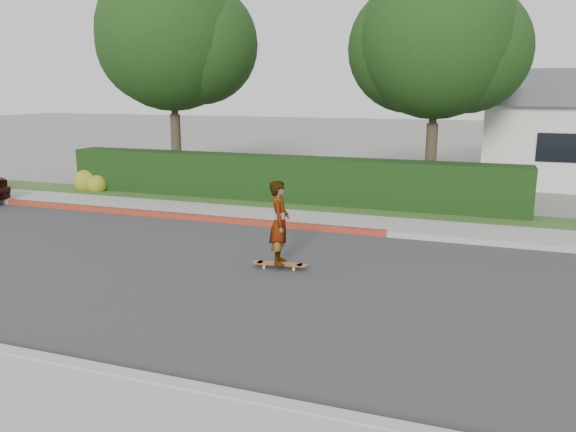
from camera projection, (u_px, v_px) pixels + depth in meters
name	position (u px, v px, depth m)	size (l,w,h in m)	color
ground	(296.00, 285.00, 10.50)	(120.00, 120.00, 0.00)	slate
road	(296.00, 285.00, 10.50)	(60.00, 8.00, 0.01)	#2D2D30
curb_near	(187.00, 389.00, 6.72)	(60.00, 0.20, 0.15)	#9E9E99
curb_far	(348.00, 230.00, 14.25)	(60.00, 0.20, 0.15)	#9E9E99
curb_red_section	(176.00, 216.00, 15.88)	(12.00, 0.21, 0.15)	maroon
sidewalk_far	(356.00, 223.00, 15.08)	(60.00, 1.60, 0.12)	gray
planting_strip	(368.00, 212.00, 16.55)	(60.00, 1.60, 0.10)	#2D4C1E
hedge	(280.00, 180.00, 17.93)	(15.00, 1.00, 1.50)	black
flowering_shrub	(90.00, 183.00, 19.88)	(1.40, 1.00, 0.90)	#2D4C19
tree_left	(174.00, 40.00, 19.76)	(5.99, 5.21, 8.00)	#33261C
tree_center	(437.00, 45.00, 17.37)	(5.66, 4.84, 7.44)	#33261C
skateboard	(280.00, 264.00, 11.43)	(1.18, 0.36, 0.11)	gold
skateboarder	(280.00, 223.00, 11.24)	(0.62, 0.41, 1.70)	white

